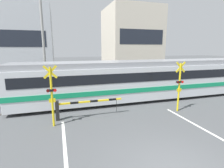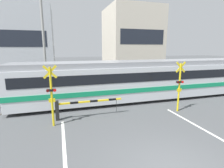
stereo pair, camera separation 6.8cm
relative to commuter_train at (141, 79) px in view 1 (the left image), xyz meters
name	(u,v)px [view 1 (the left image)]	position (x,y,z in m)	size (l,w,h in m)	color
rail_track_near	(110,104)	(-2.74, -0.72, -1.59)	(50.00, 0.10, 0.08)	#5B564C
rail_track_far	(105,99)	(-2.74, 0.72, -1.59)	(50.00, 0.10, 0.08)	#5B564C
commuter_train	(141,79)	(0.00, 0.00, 0.00)	(18.82, 2.87, 3.03)	silver
crossing_barrier_near	(75,106)	(-5.35, -2.53, -0.88)	(3.87, 0.20, 1.12)	black
crossing_barrier_far	(127,84)	(-0.13, 2.54, -0.88)	(3.87, 0.20, 1.12)	black
crossing_signal_left	(52,93)	(-6.54, -3.21, 0.12)	(0.68, 0.15, 3.17)	yellow
crossing_signal_right	(179,84)	(1.06, -3.21, 0.12)	(0.68, 0.15, 3.17)	yellow
pedestrian	(102,79)	(-1.92, 4.80, -0.67)	(0.38, 0.22, 1.66)	#33384C
building_left_of_street	(23,44)	(-10.48, 13.98, 2.96)	(7.58, 7.74, 9.18)	#B2B7BC
building_right_of_street	(131,42)	(5.05, 13.98, 3.38)	(7.68, 7.74, 10.02)	beige
utility_pole_streetside	(44,44)	(-7.29, 5.04, 2.74)	(0.22, 0.22, 8.73)	gray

